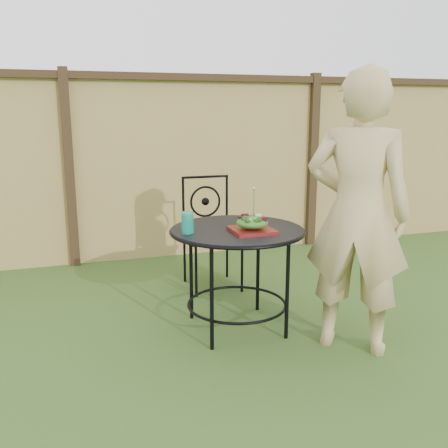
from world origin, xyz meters
name	(u,v)px	position (x,y,z in m)	size (l,w,h in m)	color
ground	(285,338)	(0.00, 0.00, 0.00)	(60.00, 60.00, 0.00)	#274817
fence	(199,165)	(0.00, 2.19, 0.95)	(8.00, 0.12, 1.90)	tan
patio_table	(237,248)	(-0.26, 0.26, 0.59)	(0.92, 0.92, 0.72)	black
patio_chair	(210,229)	(-0.18, 1.18, 0.50)	(0.46, 0.46, 0.95)	black
diner	(357,214)	(0.35, -0.23, 0.88)	(0.64, 0.42, 1.76)	tan
salad_plate	(252,230)	(-0.20, 0.13, 0.74)	(0.27, 0.27, 0.02)	#50100B
salad	(252,223)	(-0.20, 0.13, 0.79)	(0.21, 0.21, 0.08)	#235614
fork	(254,203)	(-0.19, 0.13, 0.92)	(0.01, 0.01, 0.18)	silver
drinking_glass	(188,223)	(-0.61, 0.24, 0.79)	(0.08, 0.08, 0.14)	#0C957E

